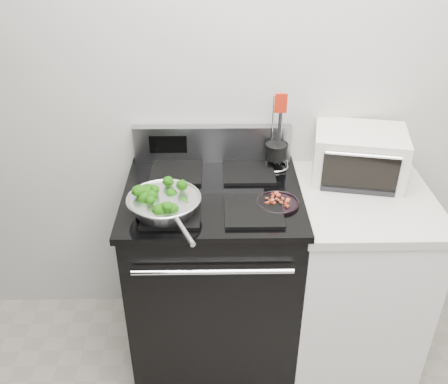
{
  "coord_description": "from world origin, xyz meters",
  "views": [
    {
      "loc": [
        -0.28,
        -0.47,
        2.1
      ],
      "look_at": [
        -0.25,
        1.36,
        0.98
      ],
      "focal_mm": 40.0,
      "sensor_mm": 36.0,
      "label": 1
    }
  ],
  "objects_px": {
    "bacon_plate": "(278,201)",
    "toaster_oven": "(359,155)",
    "utensil_holder": "(276,155)",
    "skillet": "(164,204)",
    "gas_range": "(214,272)"
  },
  "relations": [
    {
      "from": "skillet",
      "to": "bacon_plate",
      "type": "height_order",
      "value": "skillet"
    },
    {
      "from": "skillet",
      "to": "toaster_oven",
      "type": "relative_size",
      "value": 1.0
    },
    {
      "from": "gas_range",
      "to": "bacon_plate",
      "type": "distance_m",
      "value": 0.56
    },
    {
      "from": "bacon_plate",
      "to": "toaster_oven",
      "type": "distance_m",
      "value": 0.5
    },
    {
      "from": "bacon_plate",
      "to": "toaster_oven",
      "type": "xyz_separation_m",
      "value": [
        0.4,
        0.28,
        0.07
      ]
    },
    {
      "from": "bacon_plate",
      "to": "toaster_oven",
      "type": "relative_size",
      "value": 0.39
    },
    {
      "from": "gas_range",
      "to": "toaster_oven",
      "type": "distance_m",
      "value": 0.89
    },
    {
      "from": "gas_range",
      "to": "utensil_holder",
      "type": "distance_m",
      "value": 0.65
    },
    {
      "from": "utensil_holder",
      "to": "toaster_oven",
      "type": "height_order",
      "value": "utensil_holder"
    },
    {
      "from": "bacon_plate",
      "to": "utensil_holder",
      "type": "height_order",
      "value": "utensil_holder"
    },
    {
      "from": "bacon_plate",
      "to": "utensil_holder",
      "type": "bearing_deg",
      "value": 85.46
    },
    {
      "from": "gas_range",
      "to": "bacon_plate",
      "type": "relative_size",
      "value": 6.22
    },
    {
      "from": "utensil_holder",
      "to": "skillet",
      "type": "bearing_deg",
      "value": -139.29
    },
    {
      "from": "skillet",
      "to": "toaster_oven",
      "type": "distance_m",
      "value": 0.94
    },
    {
      "from": "skillet",
      "to": "bacon_plate",
      "type": "relative_size",
      "value": 2.55
    }
  ]
}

